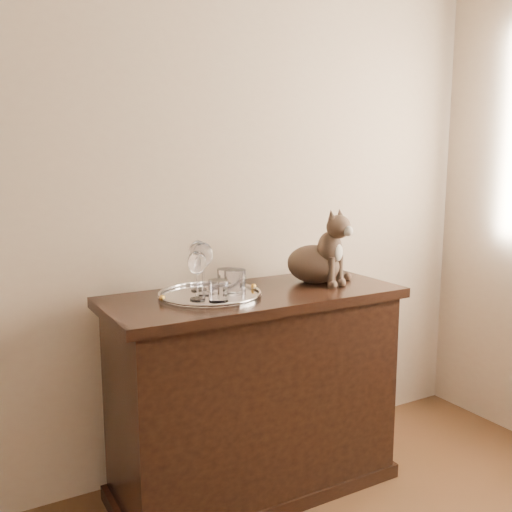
{
  "coord_description": "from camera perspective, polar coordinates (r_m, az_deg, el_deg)",
  "views": [
    {
      "loc": [
        -0.49,
        0.01,
        1.37
      ],
      "look_at": [
        0.61,
        1.95,
        1.0
      ],
      "focal_mm": 40.0,
      "sensor_mm": 36.0,
      "label": 1
    }
  ],
  "objects": [
    {
      "name": "wall_back",
      "position": [
        2.29,
        -17.48,
        8.58
      ],
      "size": [
        4.0,
        0.1,
        2.7
      ],
      "primitive_type": "cube",
      "color": "#C2A991",
      "rests_on": "ground"
    },
    {
      "name": "sideboard",
      "position": [
        2.41,
        -0.16,
        -13.54
      ],
      "size": [
        1.2,
        0.5,
        0.85
      ],
      "primitive_type": null,
      "color": "black",
      "rests_on": "ground"
    },
    {
      "name": "tray",
      "position": [
        2.22,
        -4.63,
        -3.96
      ],
      "size": [
        0.4,
        0.4,
        0.01
      ],
      "primitive_type": "cylinder",
      "color": "silver",
      "rests_on": "sideboard"
    },
    {
      "name": "wine_glass_b",
      "position": [
        2.27,
        -5.77,
        -0.95
      ],
      "size": [
        0.08,
        0.08,
        0.2
      ],
      "primitive_type": null,
      "color": "silver",
      "rests_on": "tray"
    },
    {
      "name": "wine_glass_c",
      "position": [
        2.12,
        -5.9,
        -1.94
      ],
      "size": [
        0.07,
        0.07,
        0.18
      ],
      "primitive_type": null,
      "color": "white",
      "rests_on": "tray"
    },
    {
      "name": "wine_glass_d",
      "position": [
        2.21,
        -5.31,
        -1.24
      ],
      "size": [
        0.08,
        0.08,
        0.2
      ],
      "primitive_type": null,
      "color": "white",
      "rests_on": "tray"
    },
    {
      "name": "tumbler_a",
      "position": [
        2.22,
        -2.11,
        -2.58
      ],
      "size": [
        0.08,
        0.08,
        0.09
      ],
      "primitive_type": "cylinder",
      "color": "white",
      "rests_on": "tray"
    },
    {
      "name": "tumbler_b",
      "position": [
        2.1,
        -3.79,
        -3.49
      ],
      "size": [
        0.07,
        0.07,
        0.08
      ],
      "primitive_type": "cylinder",
      "color": "silver",
      "rests_on": "tray"
    },
    {
      "name": "tumbler_c",
      "position": [
        2.25,
        -2.89,
        -2.44
      ],
      "size": [
        0.08,
        0.08,
        0.09
      ],
      "primitive_type": "cylinder",
      "color": "white",
      "rests_on": "tray"
    },
    {
      "name": "cat",
      "position": [
        2.45,
        5.87,
        1.07
      ],
      "size": [
        0.39,
        0.38,
        0.32
      ],
      "primitive_type": null,
      "rotation": [
        0.0,
        0.0,
        0.29
      ],
      "color": "brown",
      "rests_on": "sideboard"
    }
  ]
}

